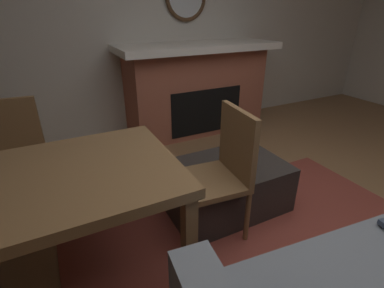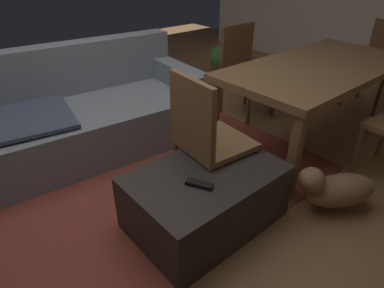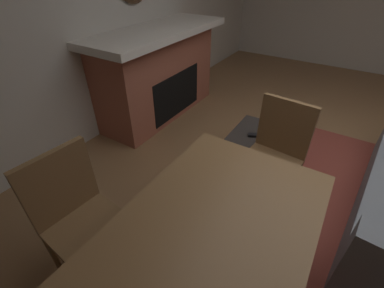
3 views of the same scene
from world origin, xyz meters
name	(u,v)px [view 2 (image 2 of 3)]	position (x,y,z in m)	size (l,w,h in m)	color
floor	(131,180)	(0.00, 0.00, 0.00)	(9.41, 9.41, 0.00)	olive
area_rug	(147,174)	(0.14, -0.02, 0.01)	(2.60, 2.00, 0.01)	brown
couch	(83,115)	(-0.01, 0.74, 0.30)	(2.15, 1.17, 0.87)	slate
ottoman_coffee_table	(205,197)	(0.14, -0.72, 0.20)	(0.95, 0.64, 0.40)	#2D2826
tv_remote	(199,184)	(0.02, -0.79, 0.41)	(0.05, 0.16, 0.02)	black
dining_table	(319,72)	(1.62, -0.54, 0.67)	(1.85, 0.92, 0.74)	brown
dining_chair_west	(205,135)	(0.30, -0.53, 0.52)	(0.48, 0.48, 0.93)	brown
dining_chair_north	(243,66)	(1.62, 0.31, 0.52)	(0.45, 0.45, 0.93)	brown
dining_chair_east	(381,61)	(2.94, -0.54, 0.52)	(0.47, 0.47, 0.93)	brown
potted_plant	(219,60)	(2.28, 1.33, 0.24)	(0.28, 0.28, 0.44)	brown
small_dog	(335,189)	(0.88, -1.21, 0.18)	(0.57, 0.45, 0.32)	#8C6B4C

